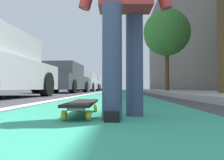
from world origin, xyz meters
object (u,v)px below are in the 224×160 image
parked_car_mid (63,79)px  street_tree_mid (167,33)px  parked_car_far (85,82)px  parked_car_end (92,84)px  skateboard (82,104)px  traffic_light (106,62)px

parked_car_mid → street_tree_mid: street_tree_mid is taller
parked_car_mid → parked_car_far: bearing=-0.7°
parked_car_end → parked_car_mid: bearing=-179.5°
skateboard → parked_car_far: size_ratio=0.19×
parked_car_mid → parked_car_far: size_ratio=1.05×
parked_car_end → street_tree_mid: bearing=-155.2°
parked_car_end → traffic_light: traffic_light is taller
parked_car_far → parked_car_end: (6.46, 0.19, 0.01)m
skateboard → street_tree_mid: (10.83, -2.80, 3.15)m
parked_car_far → traffic_light: 8.31m
skateboard → parked_car_mid: 10.22m
skateboard → parked_car_far: 16.52m
skateboard → street_tree_mid: 11.62m
traffic_light → parked_car_far: bearing=171.4°
parked_car_mid → traffic_light: 14.55m
skateboard → parked_car_end: bearing=6.8°
parked_car_mid → traffic_light: (14.28, -1.27, 2.51)m
parked_car_end → traffic_light: bearing=-45.2°
parked_car_mid → traffic_light: size_ratio=0.99×
parked_car_far → street_tree_mid: street_tree_mid is taller
parked_car_far → parked_car_end: 6.46m
traffic_light → street_tree_mid: traffic_light is taller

